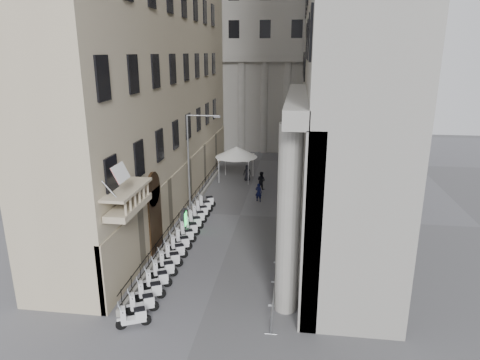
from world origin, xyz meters
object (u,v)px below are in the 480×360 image
object	(u,v)px
security_tent	(236,152)
pedestrian_b	(261,180)
info_kiosk	(184,221)
pedestrian_a	(259,192)
street_lamp	(192,157)
scooter_0	(134,327)

from	to	relation	value
security_tent	pedestrian_b	size ratio (longest dim) A/B	2.49
info_kiosk	pedestrian_a	bearing A→B (deg)	56.24
street_lamp	info_kiosk	xyz separation A→B (m)	(0.15, -3.81, -4.11)
info_kiosk	pedestrian_a	world-z (taller)	info_kiosk
pedestrian_a	security_tent	bearing A→B (deg)	-48.52
security_tent	street_lamp	distance (m)	11.28
scooter_0	info_kiosk	distance (m)	11.71
security_tent	pedestrian_b	world-z (taller)	security_tent
security_tent	pedestrian_a	distance (m)	7.77
security_tent	street_lamp	bearing A→B (deg)	-100.23
scooter_0	street_lamp	distance (m)	16.30
security_tent	info_kiosk	size ratio (longest dim) A/B	2.38
street_lamp	info_kiosk	distance (m)	5.61
info_kiosk	security_tent	bearing A→B (deg)	80.99
scooter_0	pedestrian_a	size ratio (longest dim) A/B	0.87
scooter_0	pedestrian_b	size ratio (longest dim) A/B	0.84
street_lamp	scooter_0	bearing A→B (deg)	-89.47
street_lamp	pedestrian_b	size ratio (longest dim) A/B	4.72
pedestrian_b	scooter_0	bearing A→B (deg)	113.86
pedestrian_a	pedestrian_b	distance (m)	3.71
street_lamp	pedestrian_a	world-z (taller)	street_lamp
scooter_0	info_kiosk	size ratio (longest dim) A/B	0.80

